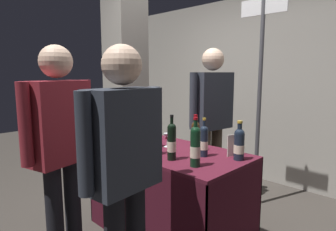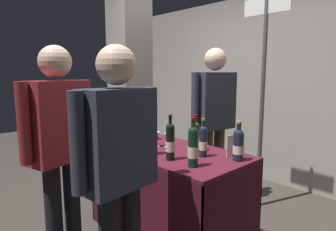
{
  "view_description": "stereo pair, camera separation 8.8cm",
  "coord_description": "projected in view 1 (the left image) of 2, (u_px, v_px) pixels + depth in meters",
  "views": [
    {
      "loc": [
        1.71,
        -1.75,
        1.46
      ],
      "look_at": [
        0.0,
        0.0,
        1.09
      ],
      "focal_mm": 30.69,
      "sensor_mm": 36.0,
      "label": 1
    },
    {
      "loc": [
        1.77,
        -1.69,
        1.46
      ],
      "look_at": [
        0.0,
        0.0,
        1.09
      ],
      "focal_mm": 30.69,
      "sensor_mm": 36.0,
      "label": 2
    }
  ],
  "objects": [
    {
      "name": "wine_glass_mid",
      "position": [
        156.0,
        136.0,
        2.59
      ],
      "size": [
        0.08,
        0.08,
        0.14
      ],
      "color": "silver",
      "rests_on": "tasting_table"
    },
    {
      "name": "wine_glass_near_taster",
      "position": [
        167.0,
        137.0,
        2.59
      ],
      "size": [
        0.06,
        0.06,
        0.12
      ],
      "color": "silver",
      "rests_on": "tasting_table"
    },
    {
      "name": "booth_signpost",
      "position": [
        260.0,
        83.0,
        3.02
      ],
      "size": [
        0.5,
        0.04,
        2.24
      ],
      "color": "#47474C",
      "rests_on": "ground_plane"
    },
    {
      "name": "wine_glass_near_vendor",
      "position": [
        152.0,
        130.0,
        2.86
      ],
      "size": [
        0.08,
        0.08,
        0.14
      ],
      "color": "silver",
      "rests_on": "tasting_table"
    },
    {
      "name": "vendor_presenter",
      "position": [
        212.0,
        112.0,
        3.11
      ],
      "size": [
        0.27,
        0.62,
        1.72
      ],
      "rotation": [
        0.0,
        0.0,
        -1.71
      ],
      "color": "#4C4233",
      "rests_on": "ground_plane"
    },
    {
      "name": "flower_vase",
      "position": [
        153.0,
        139.0,
        2.34
      ],
      "size": [
        0.09,
        0.09,
        0.4
      ],
      "color": "slate",
      "rests_on": "tasting_table"
    },
    {
      "name": "display_bottle_3",
      "position": [
        172.0,
        141.0,
        2.19
      ],
      "size": [
        0.07,
        0.07,
        0.35
      ],
      "color": "black",
      "rests_on": "tasting_table"
    },
    {
      "name": "featured_wine_bottle",
      "position": [
        139.0,
        127.0,
        2.83
      ],
      "size": [
        0.07,
        0.07,
        0.33
      ],
      "color": "black",
      "rests_on": "tasting_table"
    },
    {
      "name": "display_bottle_5",
      "position": [
        112.0,
        130.0,
        2.73
      ],
      "size": [
        0.08,
        0.08,
        0.31
      ],
      "color": "black",
      "rests_on": "tasting_table"
    },
    {
      "name": "taster_foreground_left",
      "position": [
        124.0,
        161.0,
        1.62
      ],
      "size": [
        0.25,
        0.59,
        1.61
      ],
      "rotation": [
        0.0,
        0.0,
        1.67
      ],
      "color": "black",
      "rests_on": "ground_plane"
    },
    {
      "name": "display_bottle_8",
      "position": [
        239.0,
        143.0,
        2.19
      ],
      "size": [
        0.08,
        0.08,
        0.31
      ],
      "color": "#192333",
      "rests_on": "tasting_table"
    },
    {
      "name": "back_partition",
      "position": [
        270.0,
        89.0,
        3.83
      ],
      "size": [
        7.17,
        0.12,
        2.49
      ],
      "primitive_type": "cube",
      "color": "#9E998E",
      "rests_on": "ground_plane"
    },
    {
      "name": "display_bottle_7",
      "position": [
        128.0,
        131.0,
        2.61
      ],
      "size": [
        0.07,
        0.07,
        0.32
      ],
      "color": "black",
      "rests_on": "tasting_table"
    },
    {
      "name": "display_bottle_4",
      "position": [
        138.0,
        135.0,
        2.5
      ],
      "size": [
        0.07,
        0.07,
        0.31
      ],
      "color": "black",
      "rests_on": "tasting_table"
    },
    {
      "name": "tasting_table",
      "position": [
        168.0,
        177.0,
        2.55
      ],
      "size": [
        1.41,
        0.74,
        0.79
      ],
      "color": "#4C1423",
      "rests_on": "ground_plane"
    },
    {
      "name": "display_bottle_0",
      "position": [
        204.0,
        141.0,
        2.29
      ],
      "size": [
        0.07,
        0.07,
        0.31
      ],
      "color": "#192333",
      "rests_on": "tasting_table"
    },
    {
      "name": "display_bottle_6",
      "position": [
        195.0,
        146.0,
        2.04
      ],
      "size": [
        0.07,
        0.07,
        0.36
      ],
      "color": "black",
      "rests_on": "tasting_table"
    },
    {
      "name": "display_bottle_1",
      "position": [
        132.0,
        128.0,
        2.74
      ],
      "size": [
        0.07,
        0.07,
        0.34
      ],
      "color": "#192333",
      "rests_on": "tasting_table"
    },
    {
      "name": "taster_foreground_right",
      "position": [
        60.0,
        139.0,
        2.03
      ],
      "size": [
        0.31,
        0.58,
        1.65
      ],
      "rotation": [
        0.0,
        0.0,
        1.82
      ],
      "color": "black",
      "rests_on": "ground_plane"
    },
    {
      "name": "concrete_pillar",
      "position": [
        126.0,
        76.0,
        3.9
      ],
      "size": [
        0.44,
        0.44,
        2.83
      ],
      "primitive_type": "cube",
      "color": "gray",
      "rests_on": "ground_plane"
    },
    {
      "name": "brochure_stand",
      "position": [
        236.0,
        145.0,
        2.31
      ],
      "size": [
        0.07,
        0.16,
        0.18
      ],
      "primitive_type": "cube",
      "rotation": [
        0.02,
        0.0,
        4.36
      ],
      "color": "silver",
      "rests_on": "tasting_table"
    },
    {
      "name": "display_bottle_2",
      "position": [
        195.0,
        136.0,
        2.45
      ],
      "size": [
        0.07,
        0.07,
        0.32
      ],
      "color": "#38230F",
      "rests_on": "tasting_table"
    }
  ]
}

